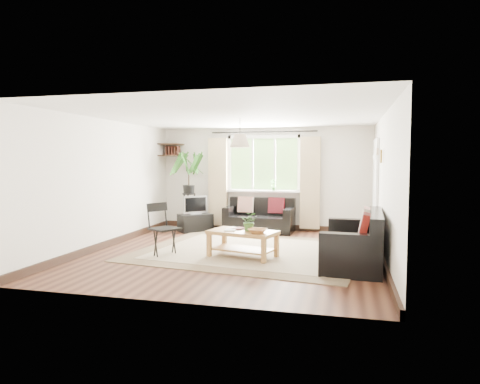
% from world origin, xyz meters
% --- Properties ---
extents(floor, '(5.50, 5.50, 0.00)m').
position_xyz_m(floor, '(0.00, 0.00, 0.00)').
color(floor, black).
rests_on(floor, ground).
extents(ceiling, '(5.50, 5.50, 0.00)m').
position_xyz_m(ceiling, '(0.00, 0.00, 2.40)').
color(ceiling, white).
rests_on(ceiling, floor).
extents(wall_back, '(5.00, 0.02, 2.40)m').
position_xyz_m(wall_back, '(0.00, 2.75, 1.20)').
color(wall_back, silver).
rests_on(wall_back, floor).
extents(wall_front, '(5.00, 0.02, 2.40)m').
position_xyz_m(wall_front, '(0.00, -2.75, 1.20)').
color(wall_front, silver).
rests_on(wall_front, floor).
extents(wall_left, '(0.02, 5.50, 2.40)m').
position_xyz_m(wall_left, '(-2.50, 0.00, 1.20)').
color(wall_left, silver).
rests_on(wall_left, floor).
extents(wall_right, '(0.02, 5.50, 2.40)m').
position_xyz_m(wall_right, '(2.50, 0.00, 1.20)').
color(wall_right, silver).
rests_on(wall_right, floor).
extents(rug, '(4.21, 3.73, 0.02)m').
position_xyz_m(rug, '(0.25, 0.19, 0.01)').
color(rug, beige).
rests_on(rug, floor).
extents(window, '(2.50, 0.16, 2.16)m').
position_xyz_m(window, '(0.00, 2.71, 1.55)').
color(window, white).
rests_on(window, wall_back).
extents(door, '(0.06, 0.96, 2.06)m').
position_xyz_m(door, '(2.47, 1.70, 1.00)').
color(door, silver).
rests_on(door, wall_right).
extents(corner_shelf, '(0.50, 0.50, 0.34)m').
position_xyz_m(corner_shelf, '(-2.25, 2.50, 1.89)').
color(corner_shelf, black).
rests_on(corner_shelf, wall_back).
extents(pendant_lamp, '(0.36, 0.36, 0.54)m').
position_xyz_m(pendant_lamp, '(0.00, 0.40, 2.05)').
color(pendant_lamp, beige).
rests_on(pendant_lamp, ceiling).
extents(wall_sconce, '(0.12, 0.12, 0.28)m').
position_xyz_m(wall_sconce, '(2.43, 0.30, 1.74)').
color(wall_sconce, beige).
rests_on(wall_sconce, wall_right).
extents(sofa_back, '(1.58, 0.83, 0.73)m').
position_xyz_m(sofa_back, '(-0.02, 2.30, 0.37)').
color(sofa_back, black).
rests_on(sofa_back, floor).
extents(sofa_right, '(1.76, 0.94, 0.81)m').
position_xyz_m(sofa_right, '(2.01, -0.46, 0.40)').
color(sofa_right, black).
rests_on(sofa_right, floor).
extents(coffee_table, '(1.23, 0.86, 0.46)m').
position_xyz_m(coffee_table, '(0.23, -0.33, 0.23)').
color(coffee_table, brown).
rests_on(coffee_table, floor).
extents(table_plant, '(0.29, 0.25, 0.31)m').
position_xyz_m(table_plant, '(0.34, -0.31, 0.61)').
color(table_plant, '#335D25').
rests_on(table_plant, coffee_table).
extents(bowl, '(0.35, 0.35, 0.07)m').
position_xyz_m(bowl, '(0.52, -0.51, 0.49)').
color(bowl, '#9E6736').
rests_on(bowl, coffee_table).
extents(book_a, '(0.21, 0.27, 0.02)m').
position_xyz_m(book_a, '(-0.07, -0.36, 0.47)').
color(book_a, silver).
rests_on(book_a, coffee_table).
extents(book_b, '(0.24, 0.28, 0.02)m').
position_xyz_m(book_b, '(0.04, -0.16, 0.47)').
color(book_b, maroon).
rests_on(book_b, coffee_table).
extents(tv_stand, '(0.82, 0.82, 0.40)m').
position_xyz_m(tv_stand, '(-1.46, 2.01, 0.20)').
color(tv_stand, black).
rests_on(tv_stand, floor).
extents(tv, '(0.54, 0.53, 0.44)m').
position_xyz_m(tv, '(-1.46, 2.01, 0.62)').
color(tv, '#A5A5AA').
rests_on(tv, tv_stand).
extents(palm_stand, '(0.77, 0.77, 1.85)m').
position_xyz_m(palm_stand, '(-1.72, 2.29, 0.93)').
color(palm_stand, black).
rests_on(palm_stand, floor).
extents(folding_chair, '(0.63, 0.63, 0.90)m').
position_xyz_m(folding_chair, '(-1.10, -0.52, 0.45)').
color(folding_chair, black).
rests_on(folding_chair, floor).
extents(sill_plant, '(0.14, 0.10, 0.27)m').
position_xyz_m(sill_plant, '(0.25, 2.63, 1.06)').
color(sill_plant, '#2D6023').
rests_on(sill_plant, window).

